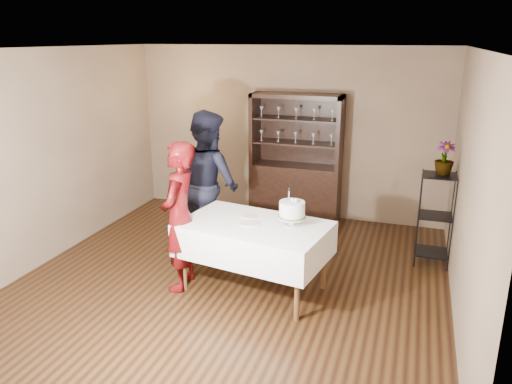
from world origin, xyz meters
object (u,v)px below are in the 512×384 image
cake_table (254,239)px  china_hutch (296,179)px  cake (292,211)px  potted_plant (445,158)px  plant_etagere (435,216)px  woman (179,217)px  man (208,183)px

cake_table → china_hutch: bearing=92.8°
cake → potted_plant: bearing=40.8°
plant_etagere → china_hutch: bearing=153.2°
potted_plant → plant_etagere: bearing=-126.0°
woman → man: man is taller
china_hutch → cake_table: (0.12, -2.44, -0.04)m
china_hutch → cake_table: 2.45m
china_hutch → cake: (0.53, -2.37, 0.33)m
plant_etagere → woman: size_ratio=0.69×
man → cake: (1.33, -0.77, 0.02)m
plant_etagere → cake_table: (-1.96, -1.39, -0.03)m
china_hutch → woman: china_hutch is taller
woman → china_hutch: bearing=158.1°
man → cake: man is taller
woman → potted_plant: size_ratio=4.26×
woman → cake: size_ratio=3.97×
plant_etagere → woman: 3.21m
woman → potted_plant: woman is taller
man → potted_plant: bearing=-134.8°
cake → potted_plant: size_ratio=1.07×
man → plant_etagere: bearing=-135.6°
plant_etagere → potted_plant: bearing=54.0°
woman → cake_table: bearing=95.7°
woman → potted_plant: (2.83, 1.62, 0.52)m
cake_table → man: (-0.92, 0.84, 0.34)m
cake → woman: bearing=-168.4°
plant_etagere → potted_plant: size_ratio=2.95×
cake → potted_plant: potted_plant is taller
cake_table → woman: woman is taller
cake_table → woman: size_ratio=1.02×
cake_table → man: size_ratio=0.92×
cake_table → cake: 0.56m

